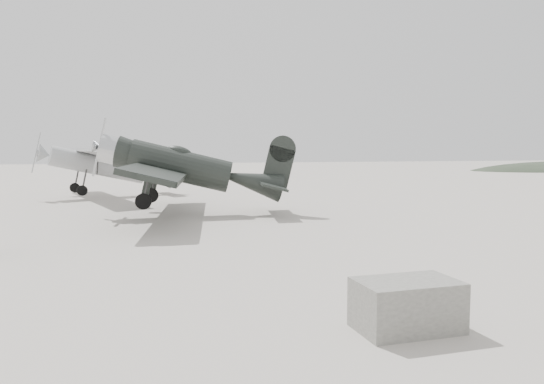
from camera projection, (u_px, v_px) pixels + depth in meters
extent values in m
plane|color=#A49C92|center=(248.00, 234.00, 19.26)|extent=(160.00, 160.00, 0.00)
cylinder|color=black|center=(181.00, 167.00, 24.27)|extent=(4.71, 2.02, 1.45)
cone|color=black|center=(255.00, 166.00, 24.63)|extent=(2.84, 1.68, 1.35)
cylinder|color=#B4B7B9|center=(110.00, 167.00, 23.94)|extent=(1.09, 1.39, 1.28)
cone|color=#B4B7B9|center=(96.00, 167.00, 23.87)|extent=(0.43, 0.62, 0.58)
cube|color=#B4B7B9|center=(97.00, 167.00, 23.88)|extent=(0.09, 0.19, 2.69)
ellipsoid|color=black|center=(176.00, 153.00, 24.19)|extent=(1.22, 0.84, 0.48)
cube|color=black|center=(165.00, 175.00, 24.23)|extent=(3.74, 12.61, 0.23)
cube|color=black|center=(273.00, 164.00, 24.71)|extent=(1.68, 4.46, 0.10)
cube|color=black|center=(276.00, 146.00, 24.65)|extent=(1.25, 0.26, 1.86)
cylinder|color=black|center=(152.00, 210.00, 22.92)|extent=(0.72, 0.25, 0.70)
cylinder|color=black|center=(159.00, 203.00, 25.69)|extent=(0.72, 0.25, 0.70)
cylinder|color=#333333|center=(152.00, 194.00, 22.86)|extent=(0.13, 0.13, 1.45)
cylinder|color=#333333|center=(159.00, 188.00, 25.63)|extent=(0.13, 0.13, 1.45)
cylinder|color=black|center=(278.00, 175.00, 24.79)|extent=(0.24, 0.11, 0.23)
cylinder|color=#999C9E|center=(98.00, 165.00, 32.94)|extent=(5.83, 2.81, 1.21)
cone|color=#999C9E|center=(159.00, 164.00, 34.87)|extent=(2.22, 1.63, 1.10)
cone|color=#999C9E|center=(43.00, 166.00, 31.33)|extent=(0.96, 1.29, 1.15)
cube|color=#999C9E|center=(35.00, 166.00, 31.11)|extent=(0.10, 0.16, 2.42)
cube|color=#999C9E|center=(91.00, 154.00, 32.66)|extent=(5.50, 12.21, 0.20)
cube|color=#999C9E|center=(167.00, 163.00, 35.14)|extent=(2.03, 3.87, 0.09)
cube|color=#999C9E|center=(168.00, 152.00, 35.13)|extent=(0.97, 0.37, 1.43)
cylinder|color=black|center=(89.00, 194.00, 31.60)|extent=(0.64, 0.33, 0.62)
cylinder|color=black|center=(81.00, 191.00, 33.68)|extent=(0.64, 0.33, 0.62)
cylinder|color=#333333|center=(88.00, 184.00, 31.54)|extent=(0.12, 0.12, 1.32)
cylinder|color=#333333|center=(80.00, 181.00, 33.63)|extent=(0.12, 0.12, 1.32)
cylinder|color=black|center=(170.00, 169.00, 35.28)|extent=(0.21, 0.13, 0.20)
cube|color=slate|center=(407.00, 305.00, 9.18)|extent=(1.82, 1.20, 0.88)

